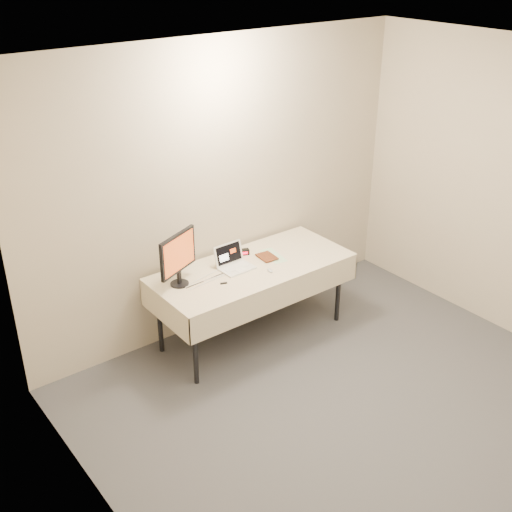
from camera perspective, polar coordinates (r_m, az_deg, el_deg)
ground at (r=5.04m, az=14.53°, el=-17.05°), size 5.00×5.00×0.00m
back_wall at (r=5.88m, az=-3.03°, el=6.04°), size 4.00×0.10×2.70m
table at (r=5.82m, az=-0.32°, el=-1.43°), size 1.86×0.81×0.74m
laptop at (r=5.75m, az=-2.02°, el=-0.55°), size 0.30×0.26×0.20m
monitor at (r=5.40m, az=-6.96°, el=0.04°), size 0.43×0.21×0.47m
book at (r=5.86m, az=0.39°, el=0.51°), size 0.14×0.03×0.19m
alarm_clock at (r=5.98m, az=-1.21°, el=0.35°), size 0.14×0.09×0.05m
clicker at (r=5.69m, az=1.24°, el=-1.29°), size 0.06×0.09×0.02m
paper_form at (r=5.98m, az=1.58°, el=0.04°), size 0.18×0.34×0.00m
usb_dongle at (r=5.50m, az=-2.89°, el=-2.43°), size 0.06×0.04×0.01m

